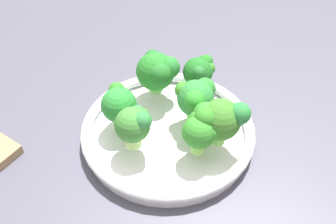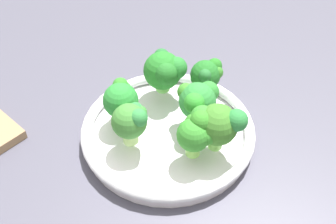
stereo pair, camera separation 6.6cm
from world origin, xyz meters
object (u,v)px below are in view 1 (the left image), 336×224
Objects in this scene: bowl at (168,132)px; broccoli_floret_1 at (158,71)px; broccoli_floret_3 at (134,124)px; broccoli_floret_6 at (219,119)px; broccoli_floret_0 at (120,102)px; broccoli_floret_4 at (196,97)px; broccoli_floret_2 at (200,132)px; broccoli_floret_5 at (199,72)px.

broccoli_floret_1 reaches higher than bowl.
broccoli_floret_3 is 0.86× the size of broccoli_floret_6.
broccoli_floret_0 is 0.84× the size of broccoli_floret_4.
broccoli_floret_5 is at bearing 21.23° from broccoli_floret_2.
broccoli_floret_2 is at bearing -94.77° from broccoli_floret_0.
broccoli_floret_1 reaches higher than broccoli_floret_2.
broccoli_floret_2 is at bearing -154.28° from broccoli_floret_4.
broccoli_floret_5 is at bearing -13.84° from broccoli_floret_3.
broccoli_floret_4 reaches higher than broccoli_floret_0.
bowl is 8.99cm from broccoli_floret_2.
broccoli_floret_6 is at bearing -118.76° from broccoli_floret_1.
broccoli_floret_6 is (-0.18, -8.31, 6.54)cm from bowl.
broccoli_floret_3 reaches higher than broccoli_floret_0.
broccoli_floret_6 reaches higher than bowl.
broccoli_floret_4 is at bearing 25.72° from broccoli_floret_2.
broccoli_floret_5 is (10.78, -1.11, 5.14)cm from bowl.
broccoli_floret_1 is 1.05× the size of broccoli_floret_3.
broccoli_floret_2 is 7.42cm from broccoli_floret_4.
broccoli_floret_3 is (-12.93, -2.17, 0.01)cm from broccoli_floret_1.
broccoli_floret_0 is at bearing 85.23° from broccoli_floret_2.
broccoli_floret_6 is (5.55, -11.27, 0.65)cm from broccoli_floret_3.
broccoli_floret_0 reaches higher than bowl.
broccoli_floret_3 and broccoli_floret_4 have the same top height.
broccoli_floret_4 is 7.33cm from broccoli_floret_5.
broccoli_floret_2 is 1.07× the size of broccoli_floret_5.
broccoli_floret_5 is at bearing -5.86° from bowl.
broccoli_floret_3 is at bearing 116.21° from broccoli_floret_6.
broccoli_floret_0 is 16.05cm from broccoli_floret_6.
broccoli_floret_5 is (16.51, -4.07, -0.76)cm from broccoli_floret_3.
broccoli_floret_1 is 1.13× the size of broccoli_floret_2.
broccoli_floret_6 reaches higher than broccoli_floret_1.
bowl is 3.61× the size of broccoli_floret_4.
broccoli_floret_3 reaches higher than bowl.
broccoli_floret_5 is at bearing 16.66° from broccoli_floret_4.
broccoli_floret_0 is 0.89× the size of broccoli_floret_1.
broccoli_floret_2 is at bearing 145.17° from broccoli_floret_6.
broccoli_floret_4 reaches higher than bowl.
broccoli_floret_1 is 15.34cm from broccoli_floret_2.
broccoli_floret_6 reaches higher than broccoli_floret_5.
broccoli_floret_3 is at bearing 152.67° from bowl.
broccoli_floret_1 is 13.11cm from broccoli_floret_3.
broccoli_floret_6 is at bearing -34.83° from broccoli_floret_2.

